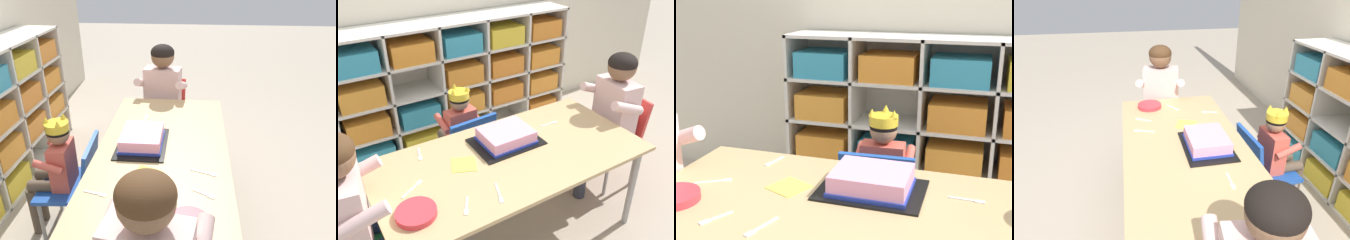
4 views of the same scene
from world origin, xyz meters
The scene contains 14 objects.
ground centered at (0.00, 0.00, 0.00)m, with size 16.00×16.00×0.00m, color tan.
activity_table centered at (0.00, 0.00, 0.57)m, with size 1.55×0.77×0.62m.
classroom_chair_blue centered at (-0.01, 0.55, 0.38)m, with size 0.40×0.38×0.65m.
child_with_crown centered at (-0.02, 0.66, 0.51)m, with size 0.30×0.31×0.82m.
classroom_chair_adult_side centered at (-0.93, -0.03, 0.45)m, with size 0.40×0.35×0.74m.
adult_helper_seated centered at (-0.82, -0.05, 0.66)m, with size 0.46×0.44×1.06m.
birthday_cake_on_tray centered at (0.05, 0.13, 0.66)m, with size 0.40×0.30×0.09m.
paper_plate_stack centered at (-0.61, -0.17, 0.64)m, with size 0.19×0.19×0.03m, color #DB333D.
paper_napkin_square centered at (-0.26, 0.06, 0.62)m, with size 0.13×0.13×0.00m, color #F4DB4C.
fork_by_napkin centered at (-0.40, -0.24, 0.63)m, with size 0.07×0.11×0.00m.
fork_at_table_front_edge centered at (-0.23, -0.25, 0.63)m, with size 0.06×0.14×0.00m.
fork_scattered_mid_table centered at (-0.44, 0.28, 0.63)m, with size 0.04×0.12×0.00m.
fork_near_cake_tray centered at (-0.56, 0.02, 0.63)m, with size 0.13×0.09×0.00m.
fork_near_child_seat centered at (0.41, 0.16, 0.63)m, with size 0.13×0.02×0.00m.
Camera 4 is at (1.52, -0.31, 1.58)m, focal length 30.74 mm.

